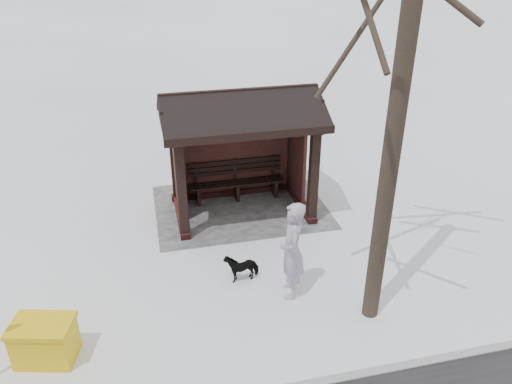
% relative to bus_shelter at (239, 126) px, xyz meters
% --- Properties ---
extents(ground, '(120.00, 120.00, 0.00)m').
position_rel_bus_shelter_xyz_m(ground, '(0.00, 0.16, -2.17)').
color(ground, white).
rests_on(ground, ground).
extents(kerb, '(120.00, 0.15, 0.06)m').
position_rel_bus_shelter_xyz_m(kerb, '(0.00, 5.66, -2.16)').
color(kerb, gray).
rests_on(kerb, ground).
extents(trampled_patch, '(4.20, 3.20, 0.02)m').
position_rel_bus_shelter_xyz_m(trampled_patch, '(0.00, -0.04, -2.16)').
color(trampled_patch, gray).
rests_on(trampled_patch, ground).
extents(bus_shelter, '(3.60, 2.40, 3.09)m').
position_rel_bus_shelter_xyz_m(bus_shelter, '(0.00, 0.00, 0.00)').
color(bus_shelter, '#3B1615').
rests_on(bus_shelter, ground).
extents(pedestrian, '(0.60, 0.79, 1.94)m').
position_rel_bus_shelter_xyz_m(pedestrian, '(-0.26, 3.48, -1.19)').
color(pedestrian, '#9D92AB').
rests_on(pedestrian, ground).
extents(dog, '(0.70, 0.40, 0.56)m').
position_rel_bus_shelter_xyz_m(dog, '(0.56, 2.81, -1.88)').
color(dog, black).
rests_on(dog, ground).
extents(grit_bin, '(1.09, 0.87, 0.73)m').
position_rel_bus_shelter_xyz_m(grit_bin, '(4.05, 4.17, -1.79)').
color(grit_bin, gold).
rests_on(grit_bin, ground).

